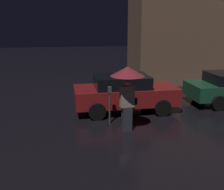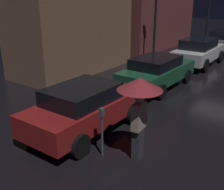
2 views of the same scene
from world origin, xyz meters
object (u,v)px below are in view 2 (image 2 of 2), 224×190
at_px(parking_meter, 102,127).
at_px(parked_car_green, 157,71).
at_px(street_lamp_near, 155,15).
at_px(parked_car_red, 85,107).
at_px(pedestrian_with_umbrella, 140,96).
at_px(parked_car_white, 199,51).

bearing_deg(parking_meter, parked_car_green, 14.37).
relative_size(parking_meter, street_lamp_near, 0.33).
distance_m(parking_meter, street_lamp_near, 11.09).
height_order(parked_car_red, parking_meter, parked_car_red).
height_order(parked_car_green, pedestrian_with_umbrella, pedestrian_with_umbrella).
height_order(parked_car_red, parked_car_green, parked_car_red).
distance_m(parked_car_green, parking_meter, 6.08).
bearing_deg(street_lamp_near, parking_meter, -158.79).
height_order(parked_car_red, pedestrian_with_umbrella, pedestrian_with_umbrella).
bearing_deg(parked_car_red, parked_car_white, 0.58).
distance_m(parked_car_red, parked_car_white, 10.06).
xyz_separation_m(parked_car_red, pedestrian_with_umbrella, (-0.40, -2.10, 0.94)).
bearing_deg(parked_car_green, pedestrian_with_umbrella, -156.06).
xyz_separation_m(parked_car_green, parking_meter, (-5.89, -1.51, 0.09)).
xyz_separation_m(pedestrian_with_umbrella, parking_meter, (-0.44, 0.81, -0.89)).
height_order(parked_car_green, parking_meter, parked_car_green).
bearing_deg(parking_meter, pedestrian_with_umbrella, -61.61).
height_order(parked_car_green, parked_car_white, parked_car_white).
relative_size(pedestrian_with_umbrella, street_lamp_near, 0.53).
bearing_deg(pedestrian_with_umbrella, parked_car_green, 17.53).
relative_size(parked_car_white, street_lamp_near, 1.07).
xyz_separation_m(parked_car_red, parking_meter, (-0.83, -1.29, 0.06)).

